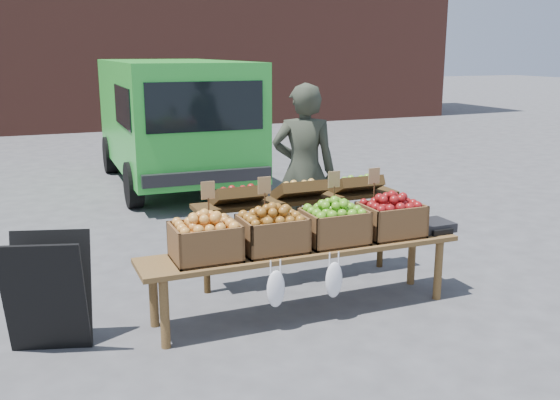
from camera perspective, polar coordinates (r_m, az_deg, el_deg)
name	(u,v)px	position (r m, az deg, el deg)	size (l,w,h in m)	color
ground	(192,341)	(4.85, -8.01, -12.61)	(80.00, 80.00, 0.00)	#4A4A4D
delivery_van	(173,123)	(10.22, -9.73, 6.91)	(2.02, 4.40, 1.97)	green
vendor	(304,171)	(6.50, 2.19, 2.69)	(0.66, 0.43, 1.81)	#2F3428
chalkboard_sign	(48,293)	(4.82, -20.45, -7.95)	(0.57, 0.31, 0.86)	black
back_table	(299,226)	(5.85, 1.72, -2.43)	(2.10, 0.44, 1.04)	#372510
display_bench	(303,280)	(5.19, 2.14, -7.28)	(2.70, 0.56, 0.57)	brown
crate_golden_apples	(205,242)	(4.78, -6.85, -3.82)	(0.50, 0.40, 0.28)	gold
crate_russet_pears	(272,234)	(4.95, -0.71, -3.11)	(0.50, 0.40, 0.28)	#8E5C0D
crate_red_apples	(334,226)	(5.17, 4.96, -2.43)	(0.50, 0.40, 0.28)	#5B971F
crate_green_apples	(391,220)	(5.44, 10.11, -1.79)	(0.50, 0.40, 0.28)	maroon
weighing_scale	(431,226)	(5.70, 13.67, -2.30)	(0.34, 0.30, 0.08)	black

